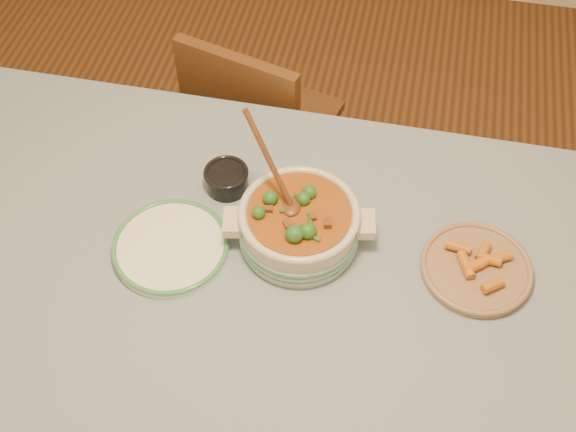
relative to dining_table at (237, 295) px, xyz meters
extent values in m
plane|color=#422613|center=(0.00, 0.00, -0.66)|extent=(4.50, 4.50, 0.00)
cube|color=brown|center=(0.00, 0.00, 0.06)|extent=(1.60, 1.00, 0.05)
cube|color=gray|center=(0.00, 0.00, 0.09)|extent=(1.68, 1.08, 0.01)
cylinder|color=brown|center=(-0.73, 0.43, -0.31)|extent=(0.07, 0.07, 0.70)
cylinder|color=brown|center=(0.73, 0.43, -0.31)|extent=(0.07, 0.07, 0.70)
cylinder|color=beige|center=(0.12, 0.12, 0.14)|extent=(0.31, 0.31, 0.10)
torus|color=beige|center=(0.12, 0.12, 0.20)|extent=(0.27, 0.27, 0.02)
cube|color=beige|center=(0.27, 0.15, 0.16)|extent=(0.05, 0.08, 0.03)
cube|color=beige|center=(-0.02, 0.09, 0.16)|extent=(0.05, 0.08, 0.03)
cylinder|color=#994F16|center=(0.12, 0.12, 0.19)|extent=(0.23, 0.23, 0.02)
cylinder|color=white|center=(-0.16, 0.03, 0.10)|extent=(0.35, 0.35, 0.02)
torus|color=#3D8850|center=(-0.16, 0.03, 0.11)|extent=(0.27, 0.27, 0.01)
cylinder|color=black|center=(-0.08, 0.24, 0.12)|extent=(0.12, 0.12, 0.05)
torus|color=black|center=(-0.08, 0.24, 0.14)|extent=(0.11, 0.11, 0.01)
cylinder|color=black|center=(-0.08, 0.24, 0.13)|extent=(0.09, 0.09, 0.01)
cylinder|color=#9C7856|center=(0.53, 0.12, 0.10)|extent=(0.28, 0.28, 0.02)
torus|color=#9C7856|center=(0.53, 0.12, 0.11)|extent=(0.25, 0.25, 0.01)
cube|color=#56321A|center=(-0.11, 0.81, -0.25)|extent=(0.47, 0.47, 0.04)
cube|color=#56321A|center=(-0.16, 0.64, -0.05)|extent=(0.38, 0.14, 0.41)
cylinder|color=#56321A|center=(0.09, 0.93, -0.46)|extent=(0.04, 0.04, 0.41)
cylinder|color=#56321A|center=(-0.23, 1.01, -0.46)|extent=(0.04, 0.04, 0.41)
cylinder|color=#56321A|center=(0.00, 0.61, -0.46)|extent=(0.04, 0.04, 0.41)
cylinder|color=#56321A|center=(-0.32, 0.69, -0.46)|extent=(0.04, 0.04, 0.41)
camera|label=1|loc=(0.30, -0.84, 1.45)|focal=45.00mm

